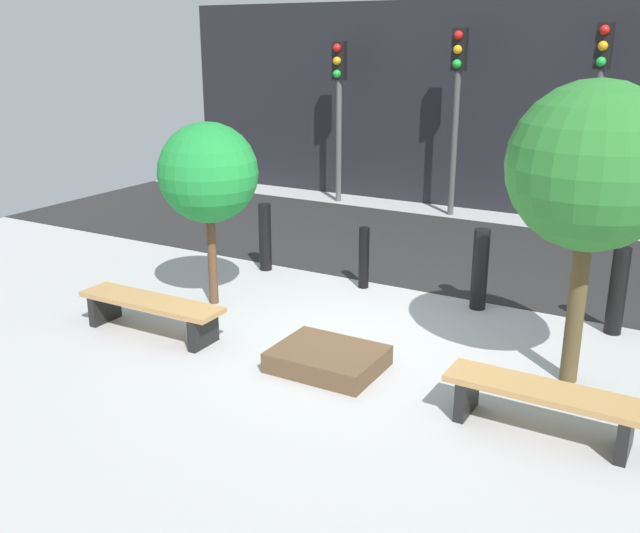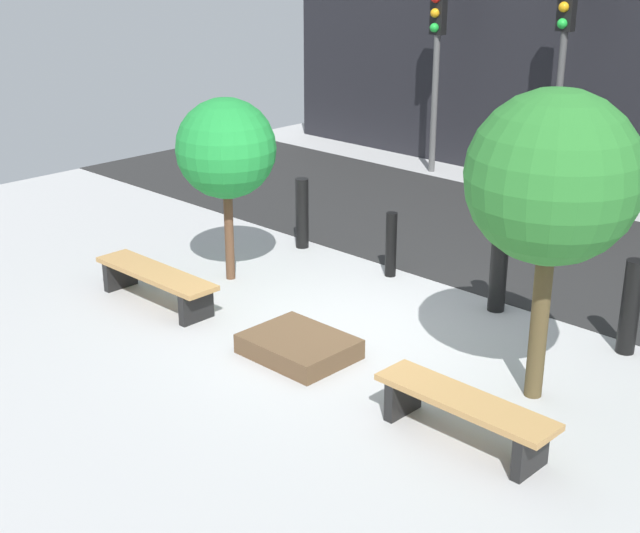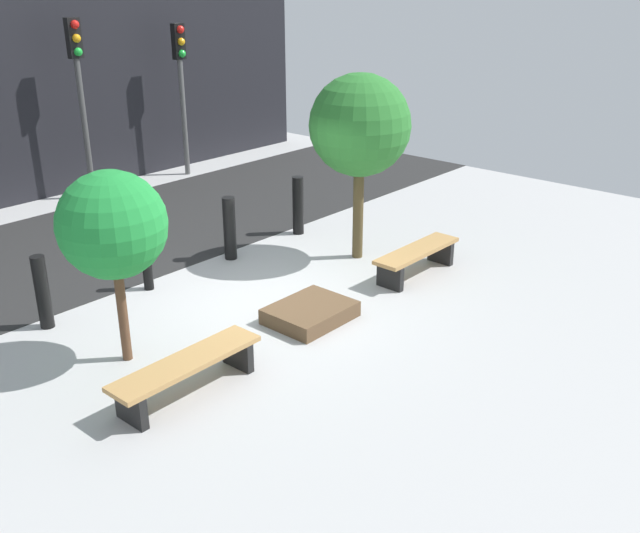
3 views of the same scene
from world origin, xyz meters
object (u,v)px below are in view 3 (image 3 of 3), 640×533
(tree_behind_right_bench, at_px, (360,126))
(bollard_far_left, at_px, (42,292))
(bollard_right, at_px, (298,205))
(traffic_light_east, at_px, (181,72))
(tree_behind_left_bench, at_px, (112,226))
(bollard_center, at_px, (230,228))
(traffic_light_mid_east, at_px, (79,77))
(bench_right, at_px, (417,256))
(planter_bed, at_px, (310,313))
(bench_left, at_px, (187,369))
(bollard_left, at_px, (147,262))

(tree_behind_right_bench, relative_size, bollard_far_left, 2.96)
(bollard_right, relative_size, traffic_light_east, 0.31)
(tree_behind_right_bench, xyz_separation_m, bollard_right, (0.21, 1.56, -1.69))
(bollard_right, bearing_deg, tree_behind_left_bench, -162.11)
(bollard_center, bearing_deg, traffic_light_east, 58.07)
(bollard_far_left, relative_size, traffic_light_mid_east, 0.28)
(bollard_center, distance_m, traffic_light_east, 6.04)
(bench_right, xyz_separation_m, bollard_far_left, (-4.85, 2.77, 0.20))
(tree_behind_left_bench, bearing_deg, bench_right, -14.55)
(planter_bed, xyz_separation_m, tree_behind_left_bench, (-2.32, 1.00, 1.66))
(tree_behind_left_bench, bearing_deg, bollard_right, 17.89)
(tree_behind_right_bench, distance_m, bollard_right, 2.31)
(bench_right, xyz_separation_m, bollard_center, (-1.48, 2.77, 0.22))
(bollard_far_left, height_order, bollard_right, bollard_right)
(bollard_far_left, distance_m, bollard_center, 3.37)
(tree_behind_right_bench, height_order, traffic_light_east, traffic_light_east)
(bench_left, relative_size, bollard_center, 1.78)
(bench_right, relative_size, tree_behind_right_bench, 0.58)
(planter_bed, bearing_deg, bollard_far_left, 134.54)
(bollard_center, bearing_deg, bollard_right, 0.00)
(planter_bed, bearing_deg, tree_behind_left_bench, 156.59)
(bench_left, distance_m, tree_behind_right_bench, 5.16)
(planter_bed, relative_size, bollard_right, 1.05)
(bollard_far_left, height_order, bollard_left, bollard_far_left)
(planter_bed, relative_size, traffic_light_mid_east, 0.31)
(bench_left, height_order, planter_bed, bench_left)
(tree_behind_left_bench, xyz_separation_m, bollard_far_left, (-0.21, 1.56, -1.25))
(bench_left, relative_size, bollard_right, 1.78)
(traffic_light_mid_east, height_order, traffic_light_east, traffic_light_mid_east)
(traffic_light_east, bearing_deg, bench_right, -101.57)
(tree_behind_right_bench, xyz_separation_m, bollard_left, (-3.16, 1.56, -1.79))
(bollard_far_left, relative_size, bollard_left, 1.17)
(bollard_far_left, bearing_deg, bollard_left, 0.00)
(bench_left, height_order, bollard_left, bollard_left)
(bollard_right, bearing_deg, traffic_light_east, 74.46)
(bollard_far_left, distance_m, bollard_right, 5.05)
(bench_left, relative_size, bench_right, 1.08)
(planter_bed, bearing_deg, traffic_light_east, 62.46)
(bench_right, height_order, bollard_center, bollard_center)
(bench_left, relative_size, traffic_light_mid_east, 0.52)
(traffic_light_east, bearing_deg, tree_behind_left_bench, -133.90)
(bench_left, relative_size, tree_behind_left_bench, 0.79)
(tree_behind_right_bench, bearing_deg, bench_right, -90.00)
(tree_behind_left_bench, relative_size, bollard_far_left, 2.33)
(tree_behind_right_bench, distance_m, bollard_far_left, 5.37)
(tree_behind_left_bench, bearing_deg, bench_left, -90.00)
(tree_behind_right_bench, distance_m, traffic_light_east, 6.63)
(bench_right, bearing_deg, bollard_right, 86.24)
(tree_behind_right_bench, xyz_separation_m, bollard_center, (-1.48, 1.56, -1.69))
(bollard_far_left, bearing_deg, bollard_center, 0.00)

